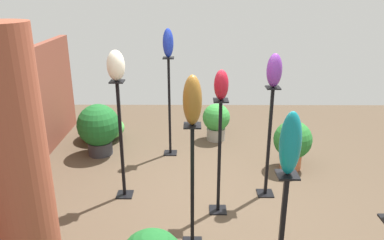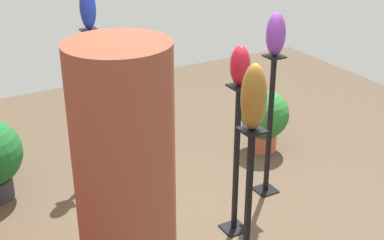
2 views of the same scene
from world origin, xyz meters
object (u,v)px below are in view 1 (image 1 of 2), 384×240
object	(u,v)px
pedestal_ruby	(219,162)
pedestal_cobalt	(170,111)
art_vase_ruby	(221,85)
art_vase_ivory	(116,66)
potted_plant_mid_right	(216,120)
pedestal_ivory	(121,145)
potted_plant_mid_left	(99,127)
brick_pillar	(22,184)
art_vase_teal	(290,144)
potted_plant_front_left	(292,142)
pedestal_bronze	(192,193)
art_vase_violet	(274,70)
art_vase_cobalt	(168,43)
art_vase_bronze	(192,100)
pedestal_violet	(268,147)

from	to	relation	value
pedestal_ruby	pedestal_cobalt	bearing A→B (deg)	22.37
art_vase_ruby	art_vase_ivory	bearing A→B (deg)	73.74
pedestal_ruby	art_vase_ruby	world-z (taller)	art_vase_ruby
art_vase_ruby	potted_plant_mid_right	size ratio (longest dim) A/B	0.51
pedestal_ivory	pedestal_ruby	xyz separation A→B (m)	(-0.34, -1.16, -0.06)
art_vase_ruby	potted_plant_mid_left	distance (m)	2.58
brick_pillar	art_vase_teal	bearing A→B (deg)	-86.94
brick_pillar	art_vase_ruby	bearing A→B (deg)	-47.31
art_vase_ivory	potted_plant_front_left	bearing A→B (deg)	-71.37
brick_pillar	pedestal_bronze	world-z (taller)	brick_pillar
art_vase_violet	art_vase_teal	bearing A→B (deg)	172.85
potted_plant_front_left	art_vase_teal	bearing A→B (deg)	163.71
pedestal_bronze	potted_plant_mid_left	size ratio (longest dim) A/B	1.61
art_vase_cobalt	potted_plant_front_left	xyz separation A→B (m)	(-0.49, -1.77, -1.32)
pedestal_ivory	art_vase_ivory	xyz separation A→B (m)	(0.00, 0.00, 0.97)
art_vase_cobalt	potted_plant_mid_left	size ratio (longest dim) A/B	0.51
pedestal_bronze	potted_plant_mid_left	distance (m)	2.61
pedestal_ivory	potted_plant_mid_left	bearing A→B (deg)	25.74
art_vase_bronze	potted_plant_mid_right	size ratio (longest dim) A/B	0.73
pedestal_ruby	art_vase_bronze	distance (m)	1.13
potted_plant_mid_left	potted_plant_front_left	world-z (taller)	potted_plant_mid_left
pedestal_bronze	potted_plant_mid_left	world-z (taller)	pedestal_bronze
pedestal_bronze	potted_plant_mid_right	bearing A→B (deg)	-8.02
art_vase_cobalt	potted_plant_mid_left	xyz separation A→B (m)	(-0.02, 1.09, -1.28)
pedestal_cobalt	art_vase_teal	bearing A→B (deg)	-159.79
pedestal_ivory	art_vase_ivory	bearing A→B (deg)	0.00
potted_plant_mid_left	pedestal_violet	bearing A→B (deg)	-116.64
art_vase_ivory	potted_plant_mid_left	xyz separation A→B (m)	(1.23, 0.59, -1.21)
potted_plant_mid_right	pedestal_bronze	bearing A→B (deg)	171.98
pedestal_bronze	pedestal_cobalt	bearing A→B (deg)	9.22
pedestal_ruby	art_vase_ivory	size ratio (longest dim) A/B	3.91
pedestal_cobalt	potted_plant_mid_right	distance (m)	1.01
art_vase_ruby	art_vase_teal	bearing A→B (deg)	-162.50
pedestal_bronze	potted_plant_front_left	world-z (taller)	pedestal_bronze
pedestal_ivory	pedestal_violet	xyz separation A→B (m)	(0.04, -1.78, -0.04)
art_vase_violet	art_vase_ruby	size ratio (longest dim) A/B	1.20
art_vase_cobalt	art_vase_bronze	bearing A→B (deg)	-170.78
art_vase_bronze	potted_plant_mid_left	size ratio (longest dim) A/B	0.57
pedestal_bronze	pedestal_cobalt	xyz separation A→B (m)	(2.19, 0.36, 0.10)
art_vase_ruby	potted_plant_mid_left	size ratio (longest dim) A/B	0.40
pedestal_ruby	art_vase_ruby	size ratio (longest dim) A/B	4.22
pedestal_cobalt	pedestal_ruby	bearing A→B (deg)	-157.63
pedestal_violet	potted_plant_mid_right	distance (m)	1.89
brick_pillar	art_vase_ruby	world-z (taller)	brick_pillar
art_vase_ivory	art_vase_teal	bearing A→B (deg)	-136.34
brick_pillar	art_vase_violet	size ratio (longest dim) A/B	5.91
pedestal_violet	art_vase_violet	world-z (taller)	art_vase_violet
art_vase_ruby	potted_plant_front_left	size ratio (longest dim) A/B	0.45
art_vase_bronze	pedestal_cobalt	bearing A→B (deg)	9.22
art_vase_violet	potted_plant_mid_right	xyz separation A→B (m)	(1.79, 0.53, -1.24)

